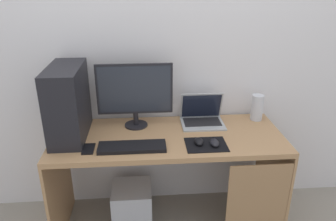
# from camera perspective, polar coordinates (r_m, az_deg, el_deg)

# --- Properties ---
(wall_back) EXTENTS (4.00, 0.05, 2.60)m
(wall_back) POSITION_cam_1_polar(r_m,az_deg,el_deg) (2.33, -0.62, 11.95)
(wall_back) COLOR silver
(wall_back) RESTS_ON ground_plane
(desk) EXTENTS (1.55, 0.61, 0.74)m
(desk) POSITION_cam_1_polar(r_m,az_deg,el_deg) (2.24, 0.53, -7.76)
(desk) COLOR #A37A51
(desk) RESTS_ON ground_plane
(pc_tower) EXTENTS (0.21, 0.47, 0.47)m
(pc_tower) POSITION_cam_1_polar(r_m,az_deg,el_deg) (2.18, -17.24, 1.34)
(pc_tower) COLOR black
(pc_tower) RESTS_ON desk
(monitor) EXTENTS (0.52, 0.16, 0.46)m
(monitor) POSITION_cam_1_polar(r_m,az_deg,el_deg) (2.22, -5.88, 3.10)
(monitor) COLOR black
(monitor) RESTS_ON desk
(laptop) EXTENTS (0.30, 0.23, 0.22)m
(laptop) POSITION_cam_1_polar(r_m,az_deg,el_deg) (2.35, 6.03, -1.20)
(laptop) COLOR #9EA3A8
(laptop) RESTS_ON desk
(speaker) EXTENTS (0.09, 0.09, 0.19)m
(speaker) POSITION_cam_1_polar(r_m,az_deg,el_deg) (2.46, 15.44, 0.52)
(speaker) COLOR #B7BCC6
(speaker) RESTS_ON desk
(keyboard) EXTENTS (0.42, 0.14, 0.02)m
(keyboard) POSITION_cam_1_polar(r_m,az_deg,el_deg) (2.03, -6.35, -6.40)
(keyboard) COLOR black
(keyboard) RESTS_ON desk
(mousepad) EXTENTS (0.26, 0.20, 0.00)m
(mousepad) POSITION_cam_1_polar(r_m,az_deg,el_deg) (2.07, 6.73, -6.00)
(mousepad) COLOR black
(mousepad) RESTS_ON desk
(mouse_left) EXTENTS (0.06, 0.10, 0.03)m
(mouse_left) POSITION_cam_1_polar(r_m,az_deg,el_deg) (2.06, 5.47, -5.45)
(mouse_left) COLOR black
(mouse_left) RESTS_ON mousepad
(mouse_right) EXTENTS (0.06, 0.10, 0.03)m
(mouse_right) POSITION_cam_1_polar(r_m,az_deg,el_deg) (2.06, 8.21, -5.65)
(mouse_right) COLOR black
(mouse_right) RESTS_ON mousepad
(cell_phone) EXTENTS (0.07, 0.13, 0.01)m
(cell_phone) POSITION_cam_1_polar(r_m,az_deg,el_deg) (2.06, -13.84, -6.60)
(cell_phone) COLOR black
(cell_phone) RESTS_ON desk
(subwoofer) EXTENTS (0.29, 0.29, 0.29)m
(subwoofer) POSITION_cam_1_polar(r_m,az_deg,el_deg) (2.55, -6.32, -16.01)
(subwoofer) COLOR #B7BCC6
(subwoofer) RESTS_ON ground_plane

